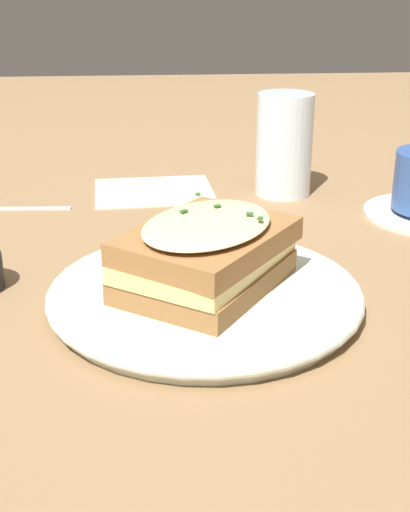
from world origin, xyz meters
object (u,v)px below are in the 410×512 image
Objects in this scene: dinner_plate at (205,294)px; sandwich at (206,254)px; napkin at (154,191)px; water_glass at (284,145)px.

sandwich reaches higher than dinner_plate.
napkin is (0.04, -0.30, -0.01)m from dinner_plate.
sandwich is 1.43× the size of water_glass.
water_glass reaches higher than napkin.
water_glass reaches higher than sandwich.
dinner_plate is 1.82× the size of napkin.
sandwich is at bearing 138.56° from dinner_plate.
sandwich is at bearing 97.48° from napkin.
dinner_plate is 2.14× the size of water_glass.
napkin is (0.15, -0.02, -0.06)m from water_glass.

